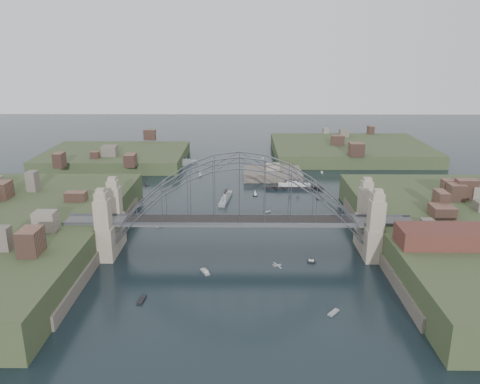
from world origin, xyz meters
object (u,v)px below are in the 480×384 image
Objects in this scene: wharf_shed at (446,236)px; ocean_liner at (294,187)px; bridge at (239,205)px; naval_cruiser_near at (226,198)px; naval_cruiser_far at (183,163)px; fort_island at (272,179)px.

wharf_shed is 73.75m from ocean_liner.
bridge reaches higher than naval_cruiser_near.
naval_cruiser_far is 56.19m from ocean_liner.
ocean_liner is (-25.11, 68.73, -9.22)m from wharf_shed.
naval_cruiser_far is at bearing 141.21° from ocean_liner.
wharf_shed is 1.63× the size of naval_cruiser_far.
naval_cruiser_near is 0.75× the size of ocean_liner.
wharf_shed is at bearing -56.46° from naval_cruiser_far.
fort_island reaches higher than ocean_liner.
bridge is 5.43× the size of naval_cruiser_near.
wharf_shed reaches higher than naval_cruiser_near.
naval_cruiser_near is at bearing 96.75° from bridge.
ocean_liner is at bearing 70.96° from bridge.
naval_cruiser_far is at bearing 151.63° from fort_island.
fort_island is 1.10× the size of wharf_shed.
fort_island reaches higher than naval_cruiser_far.
naval_cruiser_near is 52.16m from naval_cruiser_far.
naval_cruiser_far is at bearing 105.48° from bridge.
naval_cruiser_near is at bearing -67.50° from naval_cruiser_far.
bridge is 3.82× the size of fort_island.
naval_cruiser_far is (-36.90, 19.93, 1.11)m from fort_island.
wharf_shed is at bearing -69.15° from fort_island.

